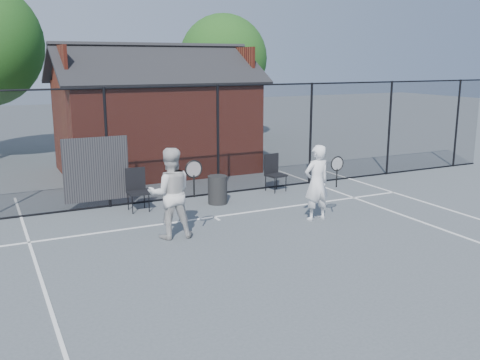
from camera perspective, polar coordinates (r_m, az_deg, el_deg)
name	(u,v)px	position (r m, az deg, el deg)	size (l,w,h in m)	color
ground	(278,258)	(10.15, 4.06, -8.31)	(80.00, 80.00, 0.00)	#4A5154
court_lines	(318,284)	(9.12, 8.32, -10.88)	(11.02, 18.00, 0.01)	white
fence	(172,146)	(14.09, -7.23, 3.64)	(22.04, 3.00, 3.00)	black
clubhouse	(155,123)	(18.09, -9.01, 6.07)	(6.50, 4.36, 4.19)	maroon
tree_right	(223,59)	(24.91, -1.80, 12.81)	(3.97, 3.97, 5.70)	#341F15
player_front	(317,183)	(12.39, 8.20, -0.28)	(0.79, 0.59, 1.76)	white
player_back	(170,193)	(11.11, -7.44, -1.39)	(1.09, 0.88, 1.90)	silver
chair_left	(138,191)	(13.30, -10.82, -1.13)	(0.49, 0.51, 1.03)	black
chair_right	(276,173)	(15.09, 3.85, 0.70)	(0.49, 0.51, 1.02)	black
waste_bin	(218,190)	(13.80, -2.41, -1.04)	(0.50, 0.50, 0.73)	black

